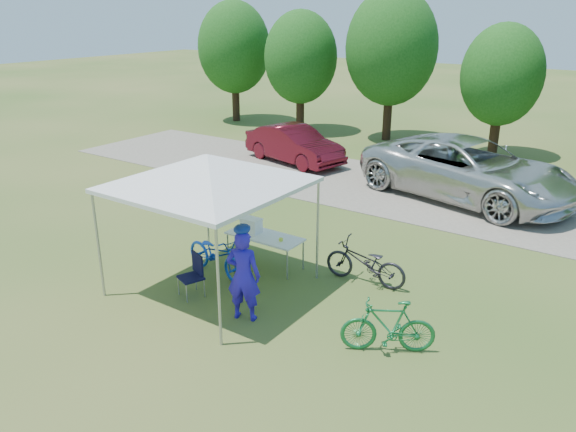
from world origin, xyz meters
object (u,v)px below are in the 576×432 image
object	(u,v)px
sedan	(294,144)
folding_chair	(194,271)
bike_dark	(365,263)
bike_green	(388,326)
minivan	(468,169)
cyclist	(243,276)
cooler	(251,225)
folding_table	(265,237)
bike_blue	(216,254)

from	to	relation	value
sedan	folding_chair	bearing A→B (deg)	-143.17
bike_dark	bike_green	bearing A→B (deg)	31.72
minivan	bike_dark	bearing A→B (deg)	-165.88
sedan	cyclist	bearing A→B (deg)	-136.89
cooler	bike_green	xyz separation A→B (m)	(3.96, -1.49, -0.39)
cooler	folding_table	bearing A→B (deg)	0.00
minivan	bike_green	bearing A→B (deg)	-156.56
folding_table	bike_dark	xyz separation A→B (m)	(2.18, 0.46, -0.20)
bike_dark	sedan	size ratio (longest dim) A/B	0.43
bike_green	minivan	distance (m)	8.63
folding_chair	sedan	world-z (taller)	sedan
bike_blue	bike_green	world-z (taller)	bike_green
bike_dark	sedan	bearing A→B (deg)	-141.69
minivan	cyclist	bearing A→B (deg)	-173.29
folding_table	bike_green	bearing A→B (deg)	-22.55
cyclist	minivan	bearing A→B (deg)	-115.95
folding_chair	bike_blue	distance (m)	0.92
folding_chair	bike_blue	xyz separation A→B (m)	(-0.22, 0.90, -0.03)
folding_table	minivan	size ratio (longest dim) A/B	0.27
folding_table	folding_chair	bearing A→B (deg)	-100.04
bike_dark	folding_table	bearing A→B (deg)	-82.48
folding_chair	bike_blue	size ratio (longest dim) A/B	0.48
bike_blue	minivan	bearing A→B (deg)	-9.33
cyclist	bike_green	bearing A→B (deg)	171.99
folding_table	folding_chair	size ratio (longest dim) A/B	2.04
bike_dark	minivan	distance (m)	6.55
bike_blue	minivan	size ratio (longest dim) A/B	0.28
cyclist	minivan	size ratio (longest dim) A/B	0.27
minivan	folding_chair	bearing A→B (deg)	178.09
folding_table	cyclist	xyz separation A→B (m)	(1.04, -2.00, 0.20)
folding_chair	bike_green	world-z (taller)	bike_green
cooler	minivan	size ratio (longest dim) A/B	0.07
bike_green	sedan	xyz separation A→B (m)	(-7.91, 9.00, 0.22)
cyclist	folding_chair	bearing A→B (deg)	-25.83
cyclist	minivan	distance (m)	9.06
bike_green	minivan	world-z (taller)	minivan
bike_blue	sedan	bearing A→B (deg)	33.11
cyclist	sedan	xyz separation A→B (m)	(-5.36, 9.51, -0.17)
folding_table	bike_blue	bearing A→B (deg)	-120.06
bike_blue	bike_dark	xyz separation A→B (m)	(2.73, 1.40, -0.00)
cooler	sedan	bearing A→B (deg)	117.79
cyclist	bike_blue	distance (m)	1.95
bike_blue	cyclist	bearing A→B (deg)	-114.50
bike_green	bike_blue	bearing A→B (deg)	-128.31
minivan	cooler	bearing A→B (deg)	174.07
cyclist	bike_green	size ratio (longest dim) A/B	1.11
cyclist	bike_dark	distance (m)	2.74
folding_table	minivan	world-z (taller)	minivan
bike_dark	minivan	xyz separation A→B (m)	(-0.08, 6.54, 0.44)
bike_blue	bike_green	bearing A→B (deg)	-88.41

